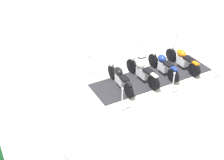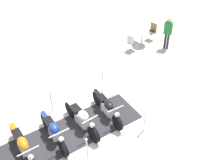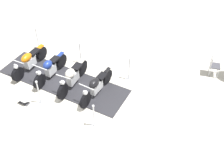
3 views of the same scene
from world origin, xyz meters
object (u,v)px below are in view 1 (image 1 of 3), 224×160
at_px(motorcycle_cream, 142,71).
at_px(stanchion_left_mid, 173,87).
at_px(motorcycle_black, 119,77).
at_px(motorcycle_copper, 182,59).
at_px(motorcycle_navy, 163,65).
at_px(stanchion_left_front, 216,72).
at_px(stanchion_left_rear, 122,103).
at_px(stanchion_right_front, 175,46).
at_px(stanchion_right_mid, 136,57).
at_px(info_placard, 142,56).
at_px(stanchion_right_rear, 90,70).

height_order(motorcycle_cream, stanchion_left_mid, stanchion_left_mid).
bearing_deg(motorcycle_black, motorcycle_copper, -87.61).
distance_m(motorcycle_copper, motorcycle_navy, 1.08).
distance_m(motorcycle_cream, stanchion_left_front, 3.18).
height_order(motorcycle_cream, stanchion_left_rear, stanchion_left_rear).
bearing_deg(stanchion_left_rear, motorcycle_navy, -58.59).
relative_size(stanchion_right_front, stanchion_left_front, 0.93).
height_order(stanchion_left_front, stanchion_right_mid, stanchion_right_mid).
relative_size(motorcycle_cream, stanchion_left_rear, 1.99).
height_order(stanchion_left_front, stanchion_left_mid, stanchion_left_front).
bearing_deg(stanchion_right_front, motorcycle_cream, 120.32).
relative_size(stanchion_left_front, stanchion_left_mid, 1.07).
height_order(stanchion_right_front, stanchion_right_mid, stanchion_right_mid).
distance_m(stanchion_right_mid, info_placard, 0.70).
height_order(motorcycle_cream, stanchion_left_front, stanchion_left_front).
relative_size(motorcycle_copper, stanchion_right_front, 2.10).
bearing_deg(motorcycle_cream, motorcycle_black, 85.52).
height_order(motorcycle_copper, stanchion_left_mid, stanchion_left_mid).
bearing_deg(stanchion_right_rear, motorcycle_cream, -122.03).
height_order(motorcycle_cream, stanchion_right_rear, stanchion_right_rear).
relative_size(stanchion_left_rear, info_placard, 2.59).
height_order(motorcycle_black, stanchion_right_rear, stanchion_right_rear).
height_order(stanchion_left_front, info_placard, stanchion_left_front).
relative_size(stanchion_right_mid, info_placard, 2.67).
bearing_deg(motorcycle_navy, motorcycle_black, 89.31).
xyz_separation_m(motorcycle_navy, stanchion_right_rear, (1.09, 2.95, -0.15)).
bearing_deg(motorcycle_black, stanchion_left_mid, -128.73).
xyz_separation_m(motorcycle_navy, stanchion_left_front, (-1.24, -1.89, -0.12)).
bearing_deg(stanchion_right_rear, motorcycle_navy, -110.18).
xyz_separation_m(stanchion_right_rear, info_placard, (0.56, -2.83, -0.25)).
bearing_deg(motorcycle_copper, stanchion_left_mid, 129.31).
bearing_deg(stanchion_left_mid, motorcycle_black, 53.72).
bearing_deg(motorcycle_black, info_placard, -50.45).
height_order(stanchion_left_mid, stanchion_right_mid, stanchion_right_mid).
xyz_separation_m(stanchion_right_rear, stanchion_right_mid, (0.21, -2.30, 0.01)).
bearing_deg(motorcycle_cream, stanchion_left_rear, 124.73).
bearing_deg(stanchion_left_rear, stanchion_left_front, -84.86).
bearing_deg(motorcycle_cream, stanchion_left_front, -120.26).
xyz_separation_m(motorcycle_copper, motorcycle_black, (-0.27, 3.21, 0.02)).
xyz_separation_m(motorcycle_black, stanchion_right_mid, (1.47, -1.49, -0.14)).
bearing_deg(motorcycle_cream, motorcycle_navy, -94.24).
height_order(motorcycle_navy, info_placard, motorcycle_navy).
distance_m(stanchion_right_front, stanchion_left_front, 2.75).
distance_m(motorcycle_navy, motorcycle_cream, 1.08).
bearing_deg(motorcycle_cream, motorcycle_copper, -94.06).
distance_m(motorcycle_copper, stanchion_left_rear, 4.17).
relative_size(motorcycle_copper, stanchion_left_rear, 1.99).
xyz_separation_m(motorcycle_cream, stanchion_left_front, (-1.15, -2.96, -0.13)).
bearing_deg(motorcycle_copper, info_placard, 30.69).
distance_m(motorcycle_copper, info_placard, 1.99).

